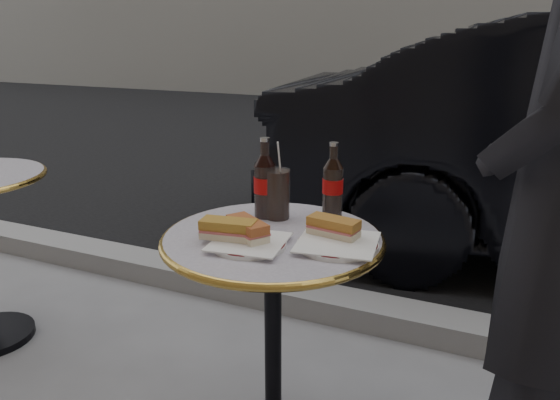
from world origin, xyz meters
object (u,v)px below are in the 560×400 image
at_px(cola_bottle_left, 265,178).
at_px(plate_right, 337,245).
at_px(bistro_table, 273,350).
at_px(cola_glass, 278,194).
at_px(plate_left, 249,244).
at_px(cola_bottle_right, 333,180).

bearing_deg(cola_bottle_left, plate_right, -27.23).
distance_m(bistro_table, plate_right, 0.42).
relative_size(plate_right, cola_bottle_left, 0.88).
height_order(bistro_table, cola_bottle_left, cola_bottle_left).
bearing_deg(plate_right, bistro_table, 177.25).
bearing_deg(cola_glass, bistro_table, -70.96).
relative_size(cola_bottle_left, cola_glass, 1.60).
distance_m(bistro_table, cola_glass, 0.47).
distance_m(plate_right, cola_bottle_left, 0.33).
relative_size(bistro_table, plate_right, 3.42).
distance_m(plate_left, plate_right, 0.23).
bearing_deg(cola_bottle_right, bistro_table, -112.71).
bearing_deg(bistro_table, cola_bottle_right, 67.29).
height_order(plate_left, plate_right, same).
height_order(cola_bottle_left, cola_glass, cola_bottle_left).
bearing_deg(bistro_table, plate_left, -102.12).
distance_m(bistro_table, plate_left, 0.39).
xyz_separation_m(plate_right, cola_bottle_right, (-0.10, 0.24, 0.11)).
xyz_separation_m(bistro_table, cola_glass, (-0.05, 0.14, 0.44)).
bearing_deg(bistro_table, cola_bottle_left, 123.05).
bearing_deg(cola_glass, plate_left, -83.77).
height_order(bistro_table, plate_left, plate_left).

